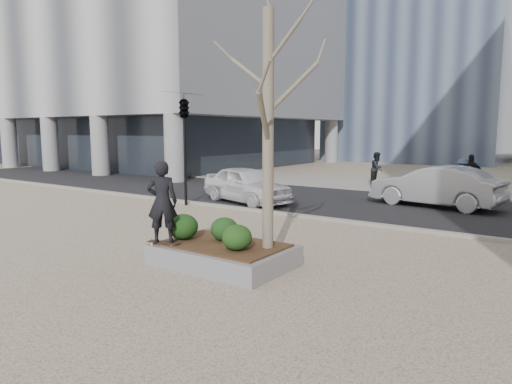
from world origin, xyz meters
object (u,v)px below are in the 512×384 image
Objects in this scene: planter at (223,255)px; skateboarder at (162,202)px; police_car at (247,184)px; skateboard at (163,244)px.

skateboarder is (-1.10, -0.78, 1.22)m from planter.
police_car is at bearing 122.77° from planter.
skateboard is 0.17× the size of police_car.
skateboarder is 0.41× the size of police_car.
planter is 0.67× the size of police_car.
planter is at bearing 23.91° from skateboard.
skateboard is at bearing -144.79° from planter.
planter is 8.93m from police_car.
planter is at bearing -130.44° from police_car.
police_car reaches higher than planter.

